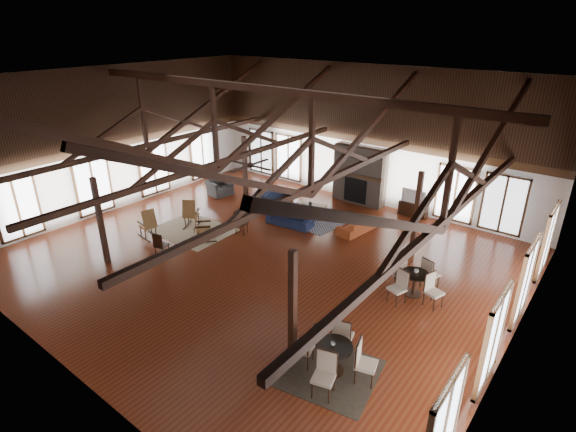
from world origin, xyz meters
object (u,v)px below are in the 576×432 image
Objects in this scene: sofa_navy_front at (290,219)px; cafe_table_near at (334,354)px; coffee_table at (310,206)px; armchair at (220,187)px; sofa_orange at (357,225)px; sofa_navy_left at (275,198)px; tv_console at (413,209)px; cafe_table_far at (414,280)px.

cafe_table_near reaches higher than sofa_navy_front.
armchair is (-4.89, -0.54, -0.09)m from coffee_table.
armchair reaches higher than coffee_table.
sofa_navy_front is 2.71m from sofa_orange.
sofa_navy_left is at bearing 136.66° from cafe_table_near.
cafe_table_near reaches higher than armchair.
sofa_navy_front is at bearing -89.01° from armchair.
cafe_table_near is 1.75× the size of tv_console.
sofa_navy_front is at bearing 164.21° from cafe_table_far.
tv_console is at bearing 103.35° from cafe_table_near.
sofa_orange is 0.88× the size of cafe_table_near.
coffee_table is 9.23m from cafe_table_near.
cafe_table_far is (3.57, -2.85, 0.24)m from sofa_orange.
sofa_navy_left is 0.96× the size of cafe_table_near.
sofa_navy_left is 2.07m from coffee_table.
armchair reaches higher than tv_console.
cafe_table_near reaches higher than tv_console.
sofa_navy_left is 2.93m from armchair.
coffee_table is 4.92m from armchair.
tv_console is at bearing -72.42° from sofa_navy_left.
sofa_orange is at bearing -19.17° from coffee_table.
coffee_table is at bearing 128.62° from cafe_table_near.
cafe_table_near is 10.22m from tv_console.
armchair is at bearing 165.03° from sofa_navy_front.
cafe_table_near reaches higher than coffee_table.
coffee_table is (0.13, 1.25, 0.17)m from sofa_navy_front.
armchair is at bearing 96.40° from sofa_navy_left.
sofa_orange is 1.54× the size of tv_console.
tv_console reaches higher than coffee_table.
sofa_navy_front is 5.32m from tv_console.
sofa_navy_left is 10.75m from cafe_table_near.
armchair is at bearing 147.96° from cafe_table_near.
armchair reaches higher than sofa_navy_front.
sofa_navy_front is 1.60× the size of tv_console.
cafe_table_near is (5.76, -7.21, 0.09)m from coffee_table.
coffee_table is 6.59m from cafe_table_far.
tv_console is (8.29, 3.28, -0.06)m from armchair.
cafe_table_near is (3.44, -7.10, 0.26)m from sofa_orange.
coffee_table is at bearing -141.22° from tv_console.
sofa_navy_front is 1.75× the size of armchair.
cafe_table_far reaches higher than armchair.
cafe_table_near is (7.81, -7.37, 0.24)m from sofa_navy_left.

